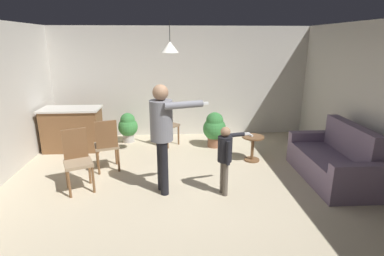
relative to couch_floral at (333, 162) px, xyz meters
The scene contains 14 objects.
ground 2.60m from the couch_floral, behind, with size 7.68×7.68×0.00m, color beige.
wall_back 3.97m from the couch_floral, 131.79° to the left, with size 6.40×0.10×2.70m, color beige.
couch_floral is the anchor object (origin of this frame).
kitchen_counter 5.33m from the couch_floral, 159.80° to the left, with size 1.26×0.66×0.95m.
side_table_by_couch 1.51m from the couch_floral, 141.61° to the left, with size 0.44×0.44×0.52m.
person_adult 3.05m from the couch_floral, behind, with size 0.89×0.49×1.75m.
person_child 2.05m from the couch_floral, 168.76° to the right, with size 0.55×0.41×1.11m.
dining_chair_by_counter 4.34m from the couch_floral, behind, with size 0.55×0.55×1.00m.
dining_chair_near_wall 4.06m from the couch_floral, behind, with size 0.53×0.53×1.00m.
dining_chair_centre_back 3.56m from the couch_floral, 146.49° to the left, with size 0.59×0.59×1.00m.
potted_plant_corner 4.49m from the couch_floral, 149.32° to the left, with size 0.46×0.46×0.71m.
potted_plant_by_wall 2.59m from the couch_floral, 135.19° to the left, with size 0.53×0.53×0.81m.
spare_remote_on_table 1.57m from the couch_floral, 142.06° to the left, with size 0.04×0.13×0.04m, color white.
ceiling_light_pendant 3.52m from the couch_floral, 162.28° to the left, with size 0.32×0.32×0.55m.
Camera 1 is at (-0.22, -4.34, 2.37)m, focal length 28.04 mm.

